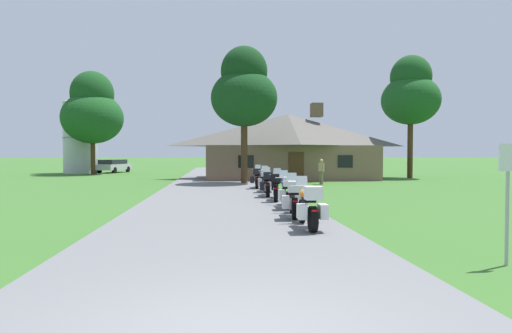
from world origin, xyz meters
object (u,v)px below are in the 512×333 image
at_px(tree_left_far, 92,111).
at_px(tree_by_lodge_front, 244,91).
at_px(motorcycle_silver_second_in_row, 294,199).
at_px(motorcycle_orange_nearest_to_camera, 309,207).
at_px(metal_silo_distant, 80,134).
at_px(motorcycle_blue_third_in_row, 287,192).
at_px(tree_right_of_lodge, 411,94).
at_px(motorcycle_red_fifth_in_row, 268,184).
at_px(motorcycle_blue_fourth_in_row, 276,187).
at_px(parked_silver_suv_far_left, 114,165).
at_px(motorcycle_silver_sixth_in_row, 265,181).
at_px(bystander_tan_shirt_near_lodge, 321,170).
at_px(motorcycle_black_farthest_in_row, 257,178).
at_px(metal_signpost_roadside, 508,189).

relative_size(tree_left_far, tree_by_lodge_front, 1.10).
distance_m(motorcycle_silver_second_in_row, tree_by_lodge_front, 16.56).
xyz_separation_m(motorcycle_orange_nearest_to_camera, metal_silo_distant, (-16.52, 35.21, 3.48)).
distance_m(motorcycle_blue_third_in_row, tree_right_of_lodge, 24.35).
bearing_deg(motorcycle_red_fifth_in_row, motorcycle_blue_third_in_row, -82.66).
bearing_deg(motorcycle_blue_fourth_in_row, motorcycle_orange_nearest_to_camera, -81.01).
distance_m(motorcycle_blue_third_in_row, parked_silver_suv_far_left, 34.70).
distance_m(metal_silo_distant, parked_silver_suv_far_left, 4.65).
bearing_deg(motorcycle_red_fifth_in_row, motorcycle_silver_second_in_row, -85.17).
bearing_deg(motorcycle_silver_second_in_row, motorcycle_silver_sixth_in_row, 95.63).
distance_m(motorcycle_silver_sixth_in_row, parked_silver_suv_far_left, 28.67).
distance_m(motorcycle_orange_nearest_to_camera, tree_by_lodge_front, 18.51).
bearing_deg(metal_silo_distant, motorcycle_silver_sixth_in_row, -55.63).
bearing_deg(motorcycle_silver_sixth_in_row, motorcycle_red_fifth_in_row, -88.23).
bearing_deg(tree_left_far, tree_right_of_lodge, -17.14).
xyz_separation_m(motorcycle_orange_nearest_to_camera, bystander_tan_shirt_near_lodge, (4.40, 16.56, 0.32)).
distance_m(motorcycle_orange_nearest_to_camera, motorcycle_black_farthest_in_row, 13.23).
distance_m(tree_by_lodge_front, tree_right_of_lodge, 15.36).
relative_size(motorcycle_orange_nearest_to_camera, motorcycle_silver_sixth_in_row, 1.00).
bearing_deg(bystander_tan_shirt_near_lodge, motorcycle_red_fifth_in_row, -48.71).
bearing_deg(parked_silver_suv_far_left, motorcycle_blue_fourth_in_row, -49.26).
bearing_deg(metal_silo_distant, parked_silver_suv_far_left, 17.76).
height_order(motorcycle_silver_sixth_in_row, metal_signpost_roadside, metal_signpost_roadside).
bearing_deg(tree_left_far, parked_silver_suv_far_left, 76.02).
bearing_deg(tree_left_far, metal_signpost_roadside, -64.38).
height_order(motorcycle_blue_third_in_row, motorcycle_silver_sixth_in_row, same).
bearing_deg(parked_silver_suv_far_left, metal_silo_distant, -146.15).
xyz_separation_m(motorcycle_blue_third_in_row, motorcycle_black_farthest_in_row, (-0.24, 8.97, 0.00)).
distance_m(motorcycle_blue_fourth_in_row, tree_left_far, 29.78).
bearing_deg(motorcycle_orange_nearest_to_camera, tree_by_lodge_front, 92.60).
height_order(tree_right_of_lodge, metal_silo_distant, tree_right_of_lodge).
relative_size(motorcycle_black_farthest_in_row, tree_by_lodge_front, 0.23).
xyz_separation_m(motorcycle_blue_third_in_row, tree_by_lodge_front, (-0.70, 13.38, 5.57)).
distance_m(motorcycle_blue_third_in_row, tree_by_lodge_front, 14.51).
distance_m(motorcycle_red_fifth_in_row, motorcycle_black_farthest_in_row, 4.72).
bearing_deg(metal_silo_distant, metal_signpost_roadside, -63.61).
bearing_deg(metal_signpost_roadside, metal_silo_distant, 116.39).
bearing_deg(bystander_tan_shirt_near_lodge, motorcycle_silver_second_in_row, -36.67).
distance_m(motorcycle_orange_nearest_to_camera, motorcycle_silver_sixth_in_row, 10.92).
xyz_separation_m(motorcycle_orange_nearest_to_camera, motorcycle_blue_fourth_in_row, (0.11, 6.76, 0.01)).
height_order(motorcycle_silver_second_in_row, tree_by_lodge_front, tree_by_lodge_front).
height_order(motorcycle_blue_fourth_in_row, bystander_tan_shirt_near_lodge, bystander_tan_shirt_near_lodge).
xyz_separation_m(motorcycle_red_fifth_in_row, motorcycle_silver_sixth_in_row, (0.15, 2.41, 0.00)).
bearing_deg(motorcycle_black_farthest_in_row, tree_left_far, 134.59).
height_order(motorcycle_silver_sixth_in_row, tree_left_far, tree_left_far).
bearing_deg(metal_silo_distant, tree_left_far, -55.35).
xyz_separation_m(motorcycle_blue_fourth_in_row, tree_right_of_lodge, (13.51, 16.75, 6.37)).
height_order(metal_signpost_roadside, metal_silo_distant, metal_silo_distant).
relative_size(bystander_tan_shirt_near_lodge, tree_by_lodge_front, 0.18).
bearing_deg(tree_by_lodge_front, motorcycle_silver_sixth_in_row, -84.52).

